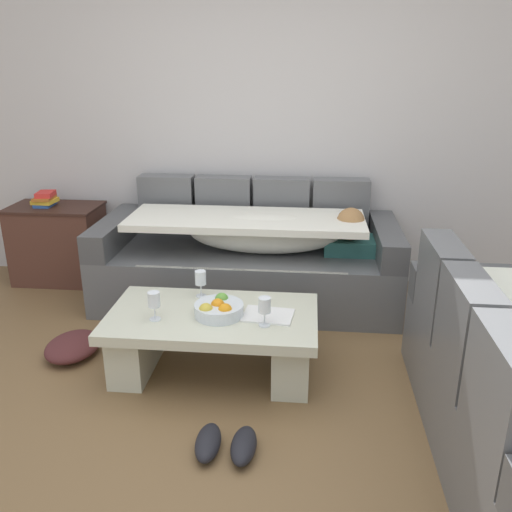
{
  "coord_description": "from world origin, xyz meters",
  "views": [
    {
      "loc": [
        0.4,
        -2.19,
        1.74
      ],
      "look_at": [
        0.07,
        1.08,
        0.55
      ],
      "focal_mm": 37.86,
      "sensor_mm": 36.0,
      "label": 1
    }
  ],
  "objects_px": {
    "book_stack_on_cabinet": "(45,199)",
    "pair_of_shoes": "(226,444)",
    "fruit_bowl": "(219,309)",
    "couch_along_wall": "(252,258)",
    "coffee_table": "(213,335)",
    "wine_glass_near_right": "(265,306)",
    "open_magazine": "(268,315)",
    "crumpled_garment": "(73,346)",
    "wine_glass_near_left": "(154,301)",
    "wine_glass_far_back": "(201,279)",
    "side_cabinet": "(59,244)"
  },
  "relations": [
    {
      "from": "fruit_bowl",
      "to": "wine_glass_near_left",
      "type": "xyz_separation_m",
      "value": [
        -0.34,
        -0.09,
        0.07
      ]
    },
    {
      "from": "coffee_table",
      "to": "wine_glass_far_back",
      "type": "distance_m",
      "value": 0.36
    },
    {
      "from": "couch_along_wall",
      "to": "side_cabinet",
      "type": "xyz_separation_m",
      "value": [
        -1.63,
        0.23,
        -0.01
      ]
    },
    {
      "from": "crumpled_garment",
      "to": "wine_glass_far_back",
      "type": "bearing_deg",
      "value": 9.24
    },
    {
      "from": "wine_glass_near_right",
      "to": "side_cabinet",
      "type": "xyz_separation_m",
      "value": [
        -1.83,
        1.41,
        -0.17
      ]
    },
    {
      "from": "couch_along_wall",
      "to": "wine_glass_near_right",
      "type": "height_order",
      "value": "couch_along_wall"
    },
    {
      "from": "wine_glass_far_back",
      "to": "crumpled_garment",
      "type": "relative_size",
      "value": 0.42
    },
    {
      "from": "fruit_bowl",
      "to": "side_cabinet",
      "type": "height_order",
      "value": "side_cabinet"
    },
    {
      "from": "fruit_bowl",
      "to": "book_stack_on_cabinet",
      "type": "bearing_deg",
      "value": 141.17
    },
    {
      "from": "open_magazine",
      "to": "side_cabinet",
      "type": "height_order",
      "value": "side_cabinet"
    },
    {
      "from": "fruit_bowl",
      "to": "wine_glass_near_left",
      "type": "bearing_deg",
      "value": -166.01
    },
    {
      "from": "wine_glass_far_back",
      "to": "open_magazine",
      "type": "xyz_separation_m",
      "value": [
        0.43,
        -0.23,
        -0.11
      ]
    },
    {
      "from": "coffee_table",
      "to": "wine_glass_far_back",
      "type": "relative_size",
      "value": 7.23
    },
    {
      "from": "open_magazine",
      "to": "crumpled_garment",
      "type": "relative_size",
      "value": 0.7
    },
    {
      "from": "wine_glass_near_right",
      "to": "book_stack_on_cabinet",
      "type": "bearing_deg",
      "value": 143.42
    },
    {
      "from": "fruit_bowl",
      "to": "pair_of_shoes",
      "type": "height_order",
      "value": "fruit_bowl"
    },
    {
      "from": "wine_glass_far_back",
      "to": "side_cabinet",
      "type": "distance_m",
      "value": 1.77
    },
    {
      "from": "couch_along_wall",
      "to": "book_stack_on_cabinet",
      "type": "bearing_deg",
      "value": 172.47
    },
    {
      "from": "coffee_table",
      "to": "pair_of_shoes",
      "type": "height_order",
      "value": "coffee_table"
    },
    {
      "from": "book_stack_on_cabinet",
      "to": "crumpled_garment",
      "type": "distance_m",
      "value": 1.51
    },
    {
      "from": "wine_glass_far_back",
      "to": "wine_glass_near_left",
      "type": "bearing_deg",
      "value": -119.94
    },
    {
      "from": "side_cabinet",
      "to": "book_stack_on_cabinet",
      "type": "xyz_separation_m",
      "value": [
        -0.06,
        -0.0,
        0.38
      ]
    },
    {
      "from": "fruit_bowl",
      "to": "open_magazine",
      "type": "height_order",
      "value": "fruit_bowl"
    },
    {
      "from": "pair_of_shoes",
      "to": "wine_glass_near_right",
      "type": "bearing_deg",
      "value": 77.11
    },
    {
      "from": "pair_of_shoes",
      "to": "open_magazine",
      "type": "bearing_deg",
      "value": 78.45
    },
    {
      "from": "coffee_table",
      "to": "fruit_bowl",
      "type": "height_order",
      "value": "fruit_bowl"
    },
    {
      "from": "fruit_bowl",
      "to": "crumpled_garment",
      "type": "distance_m",
      "value": 1.03
    },
    {
      "from": "open_magazine",
      "to": "wine_glass_near_right",
      "type": "bearing_deg",
      "value": -88.83
    },
    {
      "from": "wine_glass_near_left",
      "to": "pair_of_shoes",
      "type": "relative_size",
      "value": 0.56
    },
    {
      "from": "side_cabinet",
      "to": "book_stack_on_cabinet",
      "type": "height_order",
      "value": "book_stack_on_cabinet"
    },
    {
      "from": "fruit_bowl",
      "to": "wine_glass_near_right",
      "type": "distance_m",
      "value": 0.3
    },
    {
      "from": "wine_glass_near_left",
      "to": "wine_glass_far_back",
      "type": "relative_size",
      "value": 1.0
    },
    {
      "from": "couch_along_wall",
      "to": "wine_glass_far_back",
      "type": "relative_size",
      "value": 13.36
    },
    {
      "from": "wine_glass_far_back",
      "to": "crumpled_garment",
      "type": "distance_m",
      "value": 0.92
    },
    {
      "from": "fruit_bowl",
      "to": "couch_along_wall",
      "type": "bearing_deg",
      "value": 86.27
    },
    {
      "from": "fruit_bowl",
      "to": "open_magazine",
      "type": "xyz_separation_m",
      "value": [
        0.28,
        0.02,
        -0.04
      ]
    },
    {
      "from": "open_magazine",
      "to": "crumpled_garment",
      "type": "distance_m",
      "value": 1.28
    },
    {
      "from": "side_cabinet",
      "to": "couch_along_wall",
      "type": "bearing_deg",
      "value": -7.95
    },
    {
      "from": "wine_glass_far_back",
      "to": "open_magazine",
      "type": "bearing_deg",
      "value": -28.11
    },
    {
      "from": "fruit_bowl",
      "to": "side_cabinet",
      "type": "distance_m",
      "value": 2.04
    },
    {
      "from": "side_cabinet",
      "to": "crumpled_garment",
      "type": "height_order",
      "value": "side_cabinet"
    },
    {
      "from": "coffee_table",
      "to": "wine_glass_near_left",
      "type": "height_order",
      "value": "wine_glass_near_left"
    },
    {
      "from": "couch_along_wall",
      "to": "crumpled_garment",
      "type": "relative_size",
      "value": 5.54
    },
    {
      "from": "wine_glass_near_right",
      "to": "open_magazine",
      "type": "bearing_deg",
      "value": 85.1
    },
    {
      "from": "book_stack_on_cabinet",
      "to": "pair_of_shoes",
      "type": "bearing_deg",
      "value": -48.33
    },
    {
      "from": "coffee_table",
      "to": "fruit_bowl",
      "type": "xyz_separation_m",
      "value": [
        0.04,
        -0.02,
        0.18
      ]
    },
    {
      "from": "wine_glass_near_left",
      "to": "book_stack_on_cabinet",
      "type": "relative_size",
      "value": 0.82
    },
    {
      "from": "couch_along_wall",
      "to": "wine_glass_near_right",
      "type": "relative_size",
      "value": 13.36
    },
    {
      "from": "coffee_table",
      "to": "wine_glass_near_right",
      "type": "relative_size",
      "value": 7.23
    },
    {
      "from": "wine_glass_near_left",
      "to": "side_cabinet",
      "type": "height_order",
      "value": "side_cabinet"
    }
  ]
}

